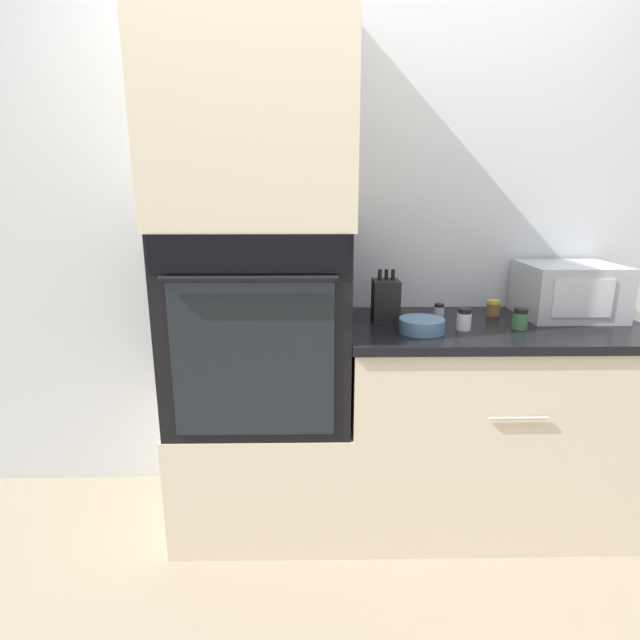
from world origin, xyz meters
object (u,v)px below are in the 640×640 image
(condiment_jar_near, at_px, (464,319))
(condiment_jar_back, at_px, (439,311))
(wall_oven, at_px, (261,323))
(microwave, at_px, (568,290))
(bowl, at_px, (422,325))
(knife_block, at_px, (386,300))
(condiment_jar_far, at_px, (520,319))
(condiment_jar_mid, at_px, (493,308))

(condiment_jar_near, bearing_deg, condiment_jar_back, 105.37)
(wall_oven, bearing_deg, condiment_jar_back, 7.97)
(microwave, xyz_separation_m, bowl, (-0.68, -0.24, -0.09))
(condiment_jar_back, bearing_deg, wall_oven, -172.03)
(microwave, relative_size, bowl, 2.22)
(microwave, xyz_separation_m, knife_block, (-0.80, -0.06, -0.03))
(bowl, bearing_deg, condiment_jar_far, 5.91)
(bowl, height_order, condiment_jar_mid, condiment_jar_mid)
(knife_block, bearing_deg, condiment_jar_back, 9.27)
(microwave, distance_m, condiment_jar_mid, 0.32)
(condiment_jar_mid, bearing_deg, wall_oven, -171.89)
(microwave, height_order, condiment_jar_far, microwave)
(condiment_jar_far, bearing_deg, bowl, -174.09)
(condiment_jar_near, bearing_deg, condiment_jar_far, 2.02)
(microwave, distance_m, condiment_jar_back, 0.57)
(bowl, relative_size, condiment_jar_back, 2.84)
(condiment_jar_far, relative_size, condiment_jar_back, 1.34)
(bowl, distance_m, condiment_jar_back, 0.25)
(wall_oven, relative_size, bowl, 4.38)
(knife_block, xyz_separation_m, condiment_jar_back, (0.24, 0.04, -0.06))
(condiment_jar_mid, xyz_separation_m, condiment_jar_far, (0.03, -0.22, 0.01))
(microwave, bearing_deg, condiment_jar_far, -144.95)
(microwave, xyz_separation_m, condiment_jar_back, (-0.56, -0.02, -0.08))
(wall_oven, relative_size, condiment_jar_back, 12.41)
(bowl, height_order, condiment_jar_near, condiment_jar_near)
(wall_oven, distance_m, knife_block, 0.53)
(condiment_jar_near, xyz_separation_m, condiment_jar_mid, (0.20, 0.23, -0.01))
(condiment_jar_back, bearing_deg, knife_block, -170.73)
(wall_oven, bearing_deg, condiment_jar_near, -5.76)
(knife_block, relative_size, condiment_jar_back, 3.49)
(bowl, bearing_deg, condiment_jar_back, 61.02)
(knife_block, height_order, condiment_jar_back, knife_block)
(condiment_jar_near, relative_size, condiment_jar_back, 1.38)
(condiment_jar_back, bearing_deg, condiment_jar_near, -74.63)
(bowl, relative_size, condiment_jar_far, 2.12)
(condiment_jar_far, bearing_deg, microwave, 35.05)
(bowl, bearing_deg, condiment_jar_mid, 34.84)
(knife_block, xyz_separation_m, condiment_jar_near, (0.29, -0.15, -0.05))
(wall_oven, height_order, bowl, wall_oven)
(knife_block, relative_size, condiment_jar_near, 2.53)
(condiment_jar_near, relative_size, condiment_jar_mid, 1.25)
(condiment_jar_near, bearing_deg, wall_oven, 174.24)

